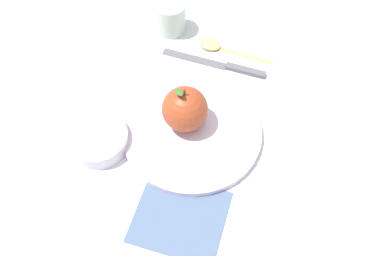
{
  "coord_description": "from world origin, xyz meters",
  "views": [
    {
      "loc": [
        0.12,
        0.46,
        0.67
      ],
      "look_at": [
        0.03,
        0.04,
        0.02
      ],
      "focal_mm": 39.73,
      "sensor_mm": 36.0,
      "label": 1
    }
  ],
  "objects": [
    {
      "name": "cup",
      "position": [
        0.01,
        -0.24,
        0.04
      ],
      "size": [
        0.07,
        0.07,
        0.07
      ],
      "color": "#B2C6B2",
      "rests_on": "ground_plane"
    },
    {
      "name": "dinner_plate",
      "position": [
        0.03,
        0.04,
        0.01
      ],
      "size": [
        0.26,
        0.26,
        0.01
      ],
      "color": "silver",
      "rests_on": "ground_plane"
    },
    {
      "name": "linen_napkin",
      "position": [
        0.08,
        0.19,
        0.0
      ],
      "size": [
        0.19,
        0.19,
        0.0
      ],
      "primitive_type": "cube",
      "rotation": [
        0.0,
        0.0,
        4.19
      ],
      "color": "slate",
      "rests_on": "ground_plane"
    },
    {
      "name": "apple",
      "position": [
        0.03,
        0.02,
        0.06
      ],
      "size": [
        0.08,
        0.08,
        0.1
      ],
      "color": "#9E3D1E",
      "rests_on": "dinner_plate"
    },
    {
      "name": "knife",
      "position": [
        -0.07,
        -0.11,
        0.0
      ],
      "size": [
        0.2,
        0.13,
        0.01
      ],
      "color": "#59595E",
      "rests_on": "ground_plane"
    },
    {
      "name": "spoon",
      "position": [
        -0.08,
        -0.16,
        0.01
      ],
      "size": [
        0.15,
        0.11,
        0.01
      ],
      "color": "#D8B766",
      "rests_on": "ground_plane"
    },
    {
      "name": "side_bowl",
      "position": [
        0.2,
        0.02,
        0.02
      ],
      "size": [
        0.11,
        0.11,
        0.03
      ],
      "color": "silver",
      "rests_on": "ground_plane"
    },
    {
      "name": "ground_plane",
      "position": [
        0.0,
        0.0,
        0.0
      ],
      "size": [
        2.4,
        2.4,
        0.0
      ],
      "primitive_type": "plane",
      "color": "silver"
    }
  ]
}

